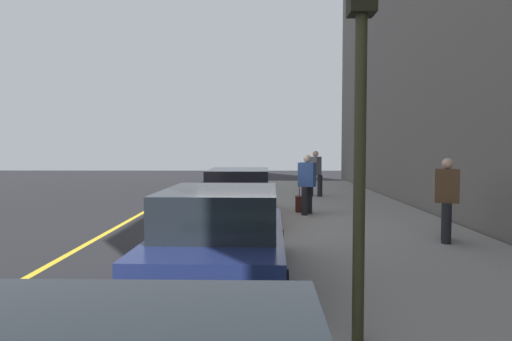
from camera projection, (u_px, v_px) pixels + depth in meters
The scene contains 11 objects.
ground_plane at pixel (239, 225), 12.26m from camera, with size 56.00×56.00×0.00m, color black.
sidewalk at pixel (360, 222), 12.22m from camera, with size 28.00×4.60×0.15m, color gray.
lane_stripe_centre at pixel (122, 224), 12.29m from camera, with size 28.00×0.14×0.01m, color gold.
snow_bank_curb at pixel (265, 223), 11.81m from camera, with size 8.12×0.56×0.22m, color white.
parked_car_navy at pixel (222, 238), 6.68m from camera, with size 4.31×1.99×1.51m.
parked_car_red at pixel (239, 196), 12.47m from camera, with size 4.59×1.94×1.51m.
pedestrian_brown_coat at pixel (447, 197), 9.29m from camera, with size 0.55×0.54×1.74m.
pedestrian_grey_coat at pixel (315, 172), 17.94m from camera, with size 0.58×0.54×1.82m.
pedestrian_blue_coat at pixel (307, 183), 13.08m from camera, with size 0.54×0.55×1.74m.
traffic_light_pole at pixel (361, 72), 4.44m from camera, with size 0.35×0.26×3.96m.
rolling_suitcase at pixel (299, 204), 13.61m from camera, with size 0.34×0.22×0.85m.
Camera 1 is at (-12.16, -0.59, 2.12)m, focal length 31.54 mm.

